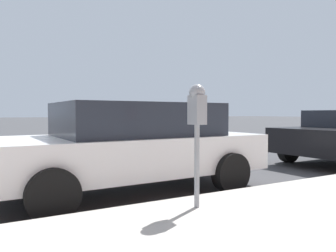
# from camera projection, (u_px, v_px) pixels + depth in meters

# --- Properties ---
(ground_plane) EXTENTS (220.00, 220.00, 0.00)m
(ground_plane) POSITION_uv_depth(u_px,v_px,m) (89.00, 183.00, 5.91)
(ground_plane) COLOR #424244
(parking_meter) EXTENTS (0.21, 0.19, 1.44)m
(parking_meter) POSITION_uv_depth(u_px,v_px,m) (197.00, 114.00, 3.79)
(parking_meter) COLOR gray
(parking_meter) RESTS_ON sidewalk
(car_white) EXTENTS (2.22, 4.47, 1.43)m
(car_white) POSITION_uv_depth(u_px,v_px,m) (130.00, 144.00, 5.33)
(car_white) COLOR silver
(car_white) RESTS_ON ground_plane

